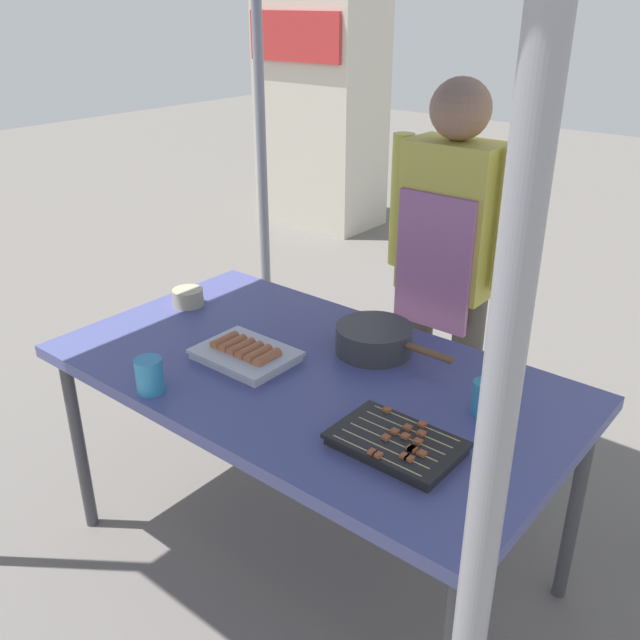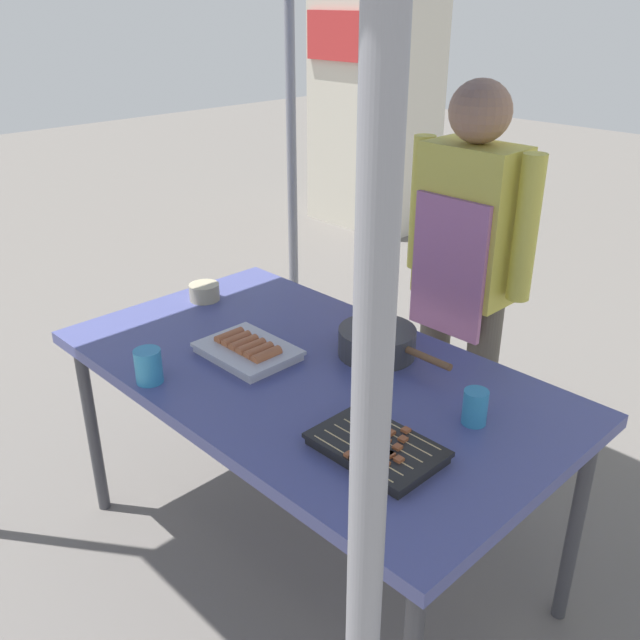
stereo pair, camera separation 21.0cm
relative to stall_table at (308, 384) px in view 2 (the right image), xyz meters
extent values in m
plane|color=#66605B|center=(0.00, 0.00, -0.70)|extent=(18.00, 18.00, 0.00)
cube|color=#4C518C|center=(0.00, 0.00, 0.03)|extent=(1.60, 0.90, 0.04)
cylinder|color=#3F3F44|center=(-0.74, -0.39, -0.34)|extent=(0.04, 0.04, 0.71)
cylinder|color=#3F3F44|center=(-0.74, 0.39, -0.34)|extent=(0.04, 0.04, 0.71)
cylinder|color=#3F3F44|center=(0.74, 0.39, -0.34)|extent=(0.04, 0.04, 0.71)
cylinder|color=gray|center=(0.95, -0.80, 0.36)|extent=(0.04, 0.04, 2.12)
cylinder|color=gray|center=(-0.95, 0.80, 0.36)|extent=(0.04, 0.04, 2.12)
cube|color=silver|center=(-0.20, -0.08, 0.06)|extent=(0.29, 0.22, 0.02)
cube|color=silver|center=(-0.20, -0.08, 0.08)|extent=(0.30, 0.23, 0.01)
cylinder|color=#B7663D|center=(-0.29, -0.08, 0.09)|extent=(0.03, 0.10, 0.03)
cylinder|color=#B7663D|center=(-0.25, -0.08, 0.09)|extent=(0.03, 0.10, 0.03)
cylinder|color=#B7663D|center=(-0.22, -0.08, 0.09)|extent=(0.03, 0.10, 0.03)
cylinder|color=#B7663D|center=(-0.18, -0.08, 0.09)|extent=(0.03, 0.10, 0.03)
cylinder|color=#B7663D|center=(-0.14, -0.08, 0.09)|extent=(0.03, 0.10, 0.03)
cylinder|color=#B7663D|center=(-0.10, -0.08, 0.09)|extent=(0.03, 0.10, 0.03)
cube|color=black|center=(0.43, -0.18, 0.06)|extent=(0.31, 0.20, 0.02)
cube|color=black|center=(0.43, -0.18, 0.08)|extent=(0.32, 0.21, 0.01)
cylinder|color=tan|center=(0.43, -0.27, 0.08)|extent=(0.26, 0.01, 0.01)
cube|color=#9E512D|center=(0.42, -0.27, 0.08)|extent=(0.02, 0.02, 0.02)
cube|color=#9E512D|center=(0.44, -0.27, 0.08)|extent=(0.02, 0.02, 0.02)
cylinder|color=tan|center=(0.43, -0.23, 0.08)|extent=(0.26, 0.01, 0.01)
cube|color=#9E512D|center=(0.49, -0.23, 0.08)|extent=(0.02, 0.02, 0.02)
cube|color=#9E512D|center=(0.51, -0.23, 0.08)|extent=(0.02, 0.02, 0.02)
cylinder|color=tan|center=(0.43, -0.19, 0.08)|extent=(0.26, 0.01, 0.01)
cube|color=#9E512D|center=(0.41, -0.19, 0.08)|extent=(0.02, 0.02, 0.02)
cube|color=#9E512D|center=(0.49, -0.19, 0.08)|extent=(0.02, 0.02, 0.02)
cube|color=#9E512D|center=(0.49, -0.19, 0.08)|extent=(0.02, 0.02, 0.02)
cube|color=#9E512D|center=(0.52, -0.19, 0.08)|extent=(0.02, 0.02, 0.02)
cylinder|color=tan|center=(0.43, -0.16, 0.08)|extent=(0.26, 0.01, 0.01)
cube|color=#9E512D|center=(0.42, -0.16, 0.08)|extent=(0.02, 0.02, 0.02)
cube|color=#9E512D|center=(0.49, -0.16, 0.08)|extent=(0.02, 0.02, 0.02)
cube|color=#9E512D|center=(0.45, -0.16, 0.08)|extent=(0.02, 0.02, 0.02)
cylinder|color=tan|center=(0.43, -0.12, 0.08)|extent=(0.26, 0.01, 0.01)
cube|color=#9E512D|center=(0.47, -0.12, 0.08)|extent=(0.02, 0.02, 0.02)
cube|color=#9E512D|center=(0.43, -0.12, 0.08)|extent=(0.02, 0.02, 0.02)
cylinder|color=tan|center=(0.43, -0.09, 0.08)|extent=(0.26, 0.01, 0.01)
cube|color=#9E512D|center=(0.34, -0.09, 0.08)|extent=(0.02, 0.02, 0.02)
cube|color=#9E512D|center=(0.45, -0.09, 0.08)|extent=(0.02, 0.02, 0.02)
cylinder|color=#38383A|center=(0.08, 0.22, 0.10)|extent=(0.25, 0.25, 0.09)
cylinder|color=brown|center=(0.28, 0.22, 0.11)|extent=(0.16, 0.02, 0.02)
cylinder|color=#386B33|center=(0.08, 0.22, 0.13)|extent=(0.23, 0.23, 0.01)
cylinder|color=#BFB28C|center=(-0.66, 0.09, 0.08)|extent=(0.11, 0.11, 0.06)
cylinder|color=#338CBF|center=(-0.27, -0.39, 0.10)|extent=(0.08, 0.08, 0.10)
cylinder|color=#338CBF|center=(0.52, 0.11, 0.10)|extent=(0.07, 0.07, 0.10)
cylinder|color=#595147|center=(-0.07, 0.76, -0.31)|extent=(0.12, 0.12, 0.78)
cylinder|color=#595147|center=(0.15, 0.76, -0.31)|extent=(0.12, 0.12, 0.78)
cube|color=#D8CC4C|center=(0.04, 0.76, 0.36)|extent=(0.34, 0.20, 0.55)
cube|color=#B26B9E|center=(0.04, 0.65, 0.22)|extent=(0.30, 0.02, 0.50)
cylinder|color=#D8CC4C|center=(-0.18, 0.76, 0.39)|extent=(0.08, 0.08, 0.50)
cylinder|color=#D8CC4C|center=(0.26, 0.76, 0.39)|extent=(0.08, 0.08, 0.50)
sphere|color=#9E7256|center=(0.04, 0.76, 0.75)|extent=(0.21, 0.21, 0.21)
cube|color=beige|center=(-2.53, 3.14, 0.25)|extent=(0.98, 0.59, 1.89)
cube|color=red|center=(-2.53, 2.82, 0.81)|extent=(0.89, 0.03, 0.36)
camera|label=1|loc=(1.21, -1.42, 1.09)|focal=39.03mm
camera|label=2|loc=(1.36, -1.28, 1.09)|focal=39.03mm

